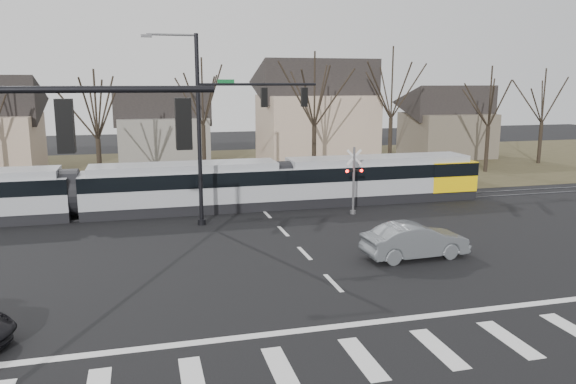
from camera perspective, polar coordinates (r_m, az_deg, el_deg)
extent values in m
plane|color=black|center=(20.57, 6.49, -11.05)|extent=(140.00, 140.00, 0.00)
cube|color=#38331E|center=(50.81, -6.59, 2.32)|extent=(140.00, 28.00, 0.01)
cube|color=silver|center=(15.79, -9.64, -18.39)|extent=(0.60, 2.60, 0.01)
cube|color=silver|center=(16.12, -0.70, -17.56)|extent=(0.60, 2.60, 0.01)
cube|color=silver|center=(16.79, 7.61, -16.42)|extent=(0.60, 2.60, 0.01)
cube|color=silver|center=(17.76, 15.06, -15.10)|extent=(0.60, 2.60, 0.01)
cube|color=silver|center=(18.99, 21.55, -13.74)|extent=(0.60, 2.60, 0.01)
cube|color=silver|center=(20.43, 27.13, -12.41)|extent=(0.60, 2.60, 0.01)
cube|color=silver|center=(19.04, 8.48, -12.97)|extent=(28.00, 0.35, 0.01)
cube|color=silver|center=(22.32, 4.62, -9.19)|extent=(0.18, 2.00, 0.01)
cube|color=silver|center=(25.92, 1.69, -6.23)|extent=(0.18, 2.00, 0.01)
cube|color=silver|center=(29.62, -0.49, -3.99)|extent=(0.18, 2.00, 0.01)
cube|color=silver|center=(33.40, -2.18, -2.25)|extent=(0.18, 2.00, 0.01)
cube|color=silver|center=(37.22, -3.51, -0.87)|extent=(0.18, 2.00, 0.01)
cube|color=silver|center=(41.07, -4.60, 0.26)|extent=(0.18, 2.00, 0.01)
cube|color=silver|center=(44.95, -5.50, 1.19)|extent=(0.18, 2.00, 0.01)
cube|color=silver|center=(48.85, -6.26, 1.98)|extent=(0.18, 2.00, 0.01)
cube|color=#59595E|center=(34.44, -2.57, -1.80)|extent=(90.00, 0.12, 0.06)
cube|color=#59595E|center=(35.77, -3.05, -1.32)|extent=(90.00, 0.12, 0.06)
cube|color=gray|center=(34.39, -10.39, 0.45)|extent=(12.04, 2.81, 2.93)
cube|color=black|center=(34.29, -10.43, 1.42)|extent=(12.06, 2.85, 0.85)
cube|color=gray|center=(37.42, 9.12, 1.35)|extent=(13.04, 2.81, 2.93)
cube|color=black|center=(37.33, 9.14, 2.25)|extent=(13.06, 2.85, 0.85)
cube|color=yellow|center=(39.63, 15.64, 1.75)|extent=(3.21, 2.87, 1.96)
imported|color=#575B5F|center=(25.72, 12.79, -4.84)|extent=(2.11, 4.91, 1.57)
cylinder|color=black|center=(11.85, -23.51, 9.52)|extent=(6.50, 0.14, 0.14)
cube|color=black|center=(11.84, -21.68, 6.25)|extent=(0.32, 0.32, 1.05)
sphere|color=#FF0C07|center=(11.82, -21.80, 7.84)|extent=(0.22, 0.22, 0.22)
cube|color=black|center=(11.78, -10.58, 6.83)|extent=(0.32, 0.32, 1.05)
sphere|color=#FF0C07|center=(11.76, -10.63, 8.43)|extent=(0.22, 0.22, 0.22)
cylinder|color=black|center=(30.49, -9.03, 6.04)|extent=(0.22, 0.22, 10.20)
cylinder|color=black|center=(31.31, -8.75, -3.02)|extent=(0.44, 0.44, 0.30)
cylinder|color=black|center=(30.86, -3.05, 10.87)|extent=(6.50, 0.14, 0.14)
cube|color=#0C5926|center=(30.55, -6.33, 11.09)|extent=(0.90, 0.03, 0.22)
cube|color=black|center=(30.94, -2.44, 9.58)|extent=(0.32, 0.32, 1.05)
sphere|color=#FF0C07|center=(30.93, -2.44, 10.19)|extent=(0.22, 0.22, 0.22)
cube|color=black|center=(31.50, 1.67, 9.61)|extent=(0.32, 0.32, 1.05)
sphere|color=#FF0C07|center=(31.50, 1.67, 10.21)|extent=(0.22, 0.22, 0.22)
cube|color=#59595B|center=(30.31, -14.19, 15.13)|extent=(0.55, 0.22, 0.14)
cylinder|color=#59595B|center=(33.30, 6.68, 1.14)|extent=(0.14, 0.14, 4.00)
cylinder|color=#59595B|center=(33.68, 6.61, -2.04)|extent=(0.36, 0.36, 0.20)
cube|color=silver|center=(33.08, 6.74, 3.53)|extent=(0.95, 0.04, 0.95)
cube|color=silver|center=(33.08, 6.74, 3.53)|extent=(0.95, 0.04, 0.95)
cube|color=black|center=(33.20, 6.71, 2.16)|extent=(1.00, 0.10, 0.12)
sphere|color=#FF0C07|center=(32.96, 6.03, 2.11)|extent=(0.18, 0.18, 0.18)
sphere|color=#FF0C07|center=(33.29, 7.48, 2.17)|extent=(0.18, 0.18, 0.18)
cube|color=slate|center=(54.04, -12.53, 5.06)|extent=(8.00, 7.00, 4.50)
cube|color=tan|center=(53.38, 2.83, 6.31)|extent=(10.00, 8.00, 6.50)
cube|color=brown|center=(61.41, 15.79, 5.61)|extent=(8.00, 7.00, 4.50)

